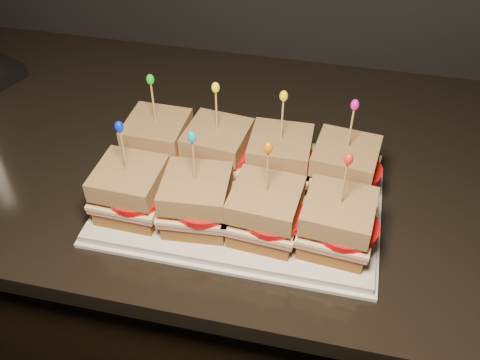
# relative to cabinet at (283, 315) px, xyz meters

# --- Properties ---
(cabinet) EXTENTS (2.57, 0.65, 0.88)m
(cabinet) POSITION_rel_cabinet_xyz_m (0.00, 0.00, 0.00)
(cabinet) COLOR black
(cabinet) RESTS_ON ground
(granite_slab) EXTENTS (2.61, 0.69, 0.03)m
(granite_slab) POSITION_rel_cabinet_xyz_m (0.00, 0.00, 0.46)
(granite_slab) COLOR black
(granite_slab) RESTS_ON cabinet
(platter) EXTENTS (0.42, 0.26, 0.02)m
(platter) POSITION_rel_cabinet_xyz_m (-0.07, -0.13, 0.48)
(platter) COLOR white
(platter) RESTS_ON granite_slab
(platter_rim) EXTENTS (0.43, 0.27, 0.01)m
(platter_rim) POSITION_rel_cabinet_xyz_m (-0.07, -0.13, 0.47)
(platter_rim) COLOR white
(platter_rim) RESTS_ON granite_slab
(sandwich_0_bread_bot) EXTENTS (0.09, 0.09, 0.03)m
(sandwich_0_bread_bot) POSITION_rel_cabinet_xyz_m (-0.22, -0.07, 0.50)
(sandwich_0_bread_bot) COLOR brown
(sandwich_0_bread_bot) RESTS_ON platter
(sandwich_0_ham) EXTENTS (0.10, 0.10, 0.01)m
(sandwich_0_ham) POSITION_rel_cabinet_xyz_m (-0.22, -0.07, 0.52)
(sandwich_0_ham) COLOR #C76962
(sandwich_0_ham) RESTS_ON sandwich_0_bread_bot
(sandwich_0_cheese) EXTENTS (0.10, 0.10, 0.01)m
(sandwich_0_cheese) POSITION_rel_cabinet_xyz_m (-0.22, -0.07, 0.53)
(sandwich_0_cheese) COLOR #FEE3A3
(sandwich_0_cheese) RESTS_ON sandwich_0_ham
(sandwich_0_tomato) EXTENTS (0.09, 0.09, 0.01)m
(sandwich_0_tomato) POSITION_rel_cabinet_xyz_m (-0.21, -0.08, 0.53)
(sandwich_0_tomato) COLOR red
(sandwich_0_tomato) RESTS_ON sandwich_0_cheese
(sandwich_0_bread_top) EXTENTS (0.09, 0.09, 0.03)m
(sandwich_0_bread_top) POSITION_rel_cabinet_xyz_m (-0.22, -0.07, 0.55)
(sandwich_0_bread_top) COLOR brown
(sandwich_0_bread_top) RESTS_ON sandwich_0_tomato
(sandwich_0_pick) EXTENTS (0.00, 0.00, 0.09)m
(sandwich_0_pick) POSITION_rel_cabinet_xyz_m (-0.22, -0.07, 0.60)
(sandwich_0_pick) COLOR tan
(sandwich_0_pick) RESTS_ON sandwich_0_bread_top
(sandwich_0_frill) EXTENTS (0.01, 0.01, 0.02)m
(sandwich_0_frill) POSITION_rel_cabinet_xyz_m (-0.22, -0.07, 0.64)
(sandwich_0_frill) COLOR #19BA19
(sandwich_0_frill) RESTS_ON sandwich_0_pick
(sandwich_1_bread_bot) EXTENTS (0.10, 0.10, 0.03)m
(sandwich_1_bread_bot) POSITION_rel_cabinet_xyz_m (-0.12, -0.07, 0.50)
(sandwich_1_bread_bot) COLOR brown
(sandwich_1_bread_bot) RESTS_ON platter
(sandwich_1_ham) EXTENTS (0.11, 0.11, 0.01)m
(sandwich_1_ham) POSITION_rel_cabinet_xyz_m (-0.12, -0.07, 0.52)
(sandwich_1_ham) COLOR #C76962
(sandwich_1_ham) RESTS_ON sandwich_1_bread_bot
(sandwich_1_cheese) EXTENTS (0.11, 0.11, 0.01)m
(sandwich_1_cheese) POSITION_rel_cabinet_xyz_m (-0.12, -0.07, 0.53)
(sandwich_1_cheese) COLOR #FEE3A3
(sandwich_1_cheese) RESTS_ON sandwich_1_ham
(sandwich_1_tomato) EXTENTS (0.09, 0.09, 0.01)m
(sandwich_1_tomato) POSITION_rel_cabinet_xyz_m (-0.11, -0.08, 0.53)
(sandwich_1_tomato) COLOR red
(sandwich_1_tomato) RESTS_ON sandwich_1_cheese
(sandwich_1_bread_top) EXTENTS (0.10, 0.10, 0.03)m
(sandwich_1_bread_top) POSITION_rel_cabinet_xyz_m (-0.12, -0.07, 0.55)
(sandwich_1_bread_top) COLOR brown
(sandwich_1_bread_top) RESTS_ON sandwich_1_tomato
(sandwich_1_pick) EXTENTS (0.00, 0.00, 0.09)m
(sandwich_1_pick) POSITION_rel_cabinet_xyz_m (-0.12, -0.07, 0.60)
(sandwich_1_pick) COLOR tan
(sandwich_1_pick) RESTS_ON sandwich_1_bread_top
(sandwich_1_frill) EXTENTS (0.01, 0.01, 0.02)m
(sandwich_1_frill) POSITION_rel_cabinet_xyz_m (-0.12, -0.07, 0.64)
(sandwich_1_frill) COLOR #FAF814
(sandwich_1_frill) RESTS_ON sandwich_1_pick
(sandwich_2_bread_bot) EXTENTS (0.09, 0.09, 0.03)m
(sandwich_2_bread_bot) POSITION_rel_cabinet_xyz_m (-0.02, -0.07, 0.50)
(sandwich_2_bread_bot) COLOR brown
(sandwich_2_bread_bot) RESTS_ON platter
(sandwich_2_ham) EXTENTS (0.10, 0.10, 0.01)m
(sandwich_2_ham) POSITION_rel_cabinet_xyz_m (-0.02, -0.07, 0.52)
(sandwich_2_ham) COLOR #C76962
(sandwich_2_ham) RESTS_ON sandwich_2_bread_bot
(sandwich_2_cheese) EXTENTS (0.10, 0.10, 0.01)m
(sandwich_2_cheese) POSITION_rel_cabinet_xyz_m (-0.02, -0.07, 0.53)
(sandwich_2_cheese) COLOR #FEE3A3
(sandwich_2_cheese) RESTS_ON sandwich_2_ham
(sandwich_2_tomato) EXTENTS (0.09, 0.09, 0.01)m
(sandwich_2_tomato) POSITION_rel_cabinet_xyz_m (-0.01, -0.08, 0.53)
(sandwich_2_tomato) COLOR red
(sandwich_2_tomato) RESTS_ON sandwich_2_cheese
(sandwich_2_bread_top) EXTENTS (0.09, 0.09, 0.03)m
(sandwich_2_bread_top) POSITION_rel_cabinet_xyz_m (-0.02, -0.07, 0.55)
(sandwich_2_bread_top) COLOR brown
(sandwich_2_bread_top) RESTS_ON sandwich_2_tomato
(sandwich_2_pick) EXTENTS (0.00, 0.00, 0.09)m
(sandwich_2_pick) POSITION_rel_cabinet_xyz_m (-0.02, -0.07, 0.60)
(sandwich_2_pick) COLOR tan
(sandwich_2_pick) RESTS_ON sandwich_2_bread_top
(sandwich_2_frill) EXTENTS (0.01, 0.01, 0.02)m
(sandwich_2_frill) POSITION_rel_cabinet_xyz_m (-0.02, -0.07, 0.64)
(sandwich_2_frill) COLOR yellow
(sandwich_2_frill) RESTS_ON sandwich_2_pick
(sandwich_3_bread_bot) EXTENTS (0.10, 0.10, 0.03)m
(sandwich_3_bread_bot) POSITION_rel_cabinet_xyz_m (0.08, -0.07, 0.50)
(sandwich_3_bread_bot) COLOR brown
(sandwich_3_bread_bot) RESTS_ON platter
(sandwich_3_ham) EXTENTS (0.11, 0.11, 0.01)m
(sandwich_3_ham) POSITION_rel_cabinet_xyz_m (0.08, -0.07, 0.52)
(sandwich_3_ham) COLOR #C76962
(sandwich_3_ham) RESTS_ON sandwich_3_bread_bot
(sandwich_3_cheese) EXTENTS (0.11, 0.11, 0.01)m
(sandwich_3_cheese) POSITION_rel_cabinet_xyz_m (0.08, -0.07, 0.53)
(sandwich_3_cheese) COLOR #FEE3A3
(sandwich_3_cheese) RESTS_ON sandwich_3_ham
(sandwich_3_tomato) EXTENTS (0.09, 0.09, 0.01)m
(sandwich_3_tomato) POSITION_rel_cabinet_xyz_m (0.09, -0.08, 0.53)
(sandwich_3_tomato) COLOR red
(sandwich_3_tomato) RESTS_ON sandwich_3_cheese
(sandwich_3_bread_top) EXTENTS (0.10, 0.10, 0.03)m
(sandwich_3_bread_top) POSITION_rel_cabinet_xyz_m (0.08, -0.07, 0.55)
(sandwich_3_bread_top) COLOR brown
(sandwich_3_bread_top) RESTS_ON sandwich_3_tomato
(sandwich_3_pick) EXTENTS (0.00, 0.00, 0.09)m
(sandwich_3_pick) POSITION_rel_cabinet_xyz_m (0.08, -0.07, 0.60)
(sandwich_3_pick) COLOR tan
(sandwich_3_pick) RESTS_ON sandwich_3_bread_top
(sandwich_3_frill) EXTENTS (0.01, 0.01, 0.02)m
(sandwich_3_frill) POSITION_rel_cabinet_xyz_m (0.08, -0.07, 0.64)
(sandwich_3_frill) COLOR #CB1594
(sandwich_3_frill) RESTS_ON sandwich_3_pick
(sandwich_4_bread_bot) EXTENTS (0.09, 0.09, 0.03)m
(sandwich_4_bread_bot) POSITION_rel_cabinet_xyz_m (-0.22, -0.19, 0.50)
(sandwich_4_bread_bot) COLOR brown
(sandwich_4_bread_bot) RESTS_ON platter
(sandwich_4_ham) EXTENTS (0.10, 0.10, 0.01)m
(sandwich_4_ham) POSITION_rel_cabinet_xyz_m (-0.22, -0.19, 0.52)
(sandwich_4_ham) COLOR #C76962
(sandwich_4_ham) RESTS_ON sandwich_4_bread_bot
(sandwich_4_cheese) EXTENTS (0.10, 0.10, 0.01)m
(sandwich_4_cheese) POSITION_rel_cabinet_xyz_m (-0.22, -0.19, 0.53)
(sandwich_4_cheese) COLOR #FEE3A3
(sandwich_4_cheese) RESTS_ON sandwich_4_ham
(sandwich_4_tomato) EXTENTS (0.09, 0.09, 0.01)m
(sandwich_4_tomato) POSITION_rel_cabinet_xyz_m (-0.21, -0.20, 0.53)
(sandwich_4_tomato) COLOR red
(sandwich_4_tomato) RESTS_ON sandwich_4_cheese
(sandwich_4_bread_top) EXTENTS (0.09, 0.09, 0.03)m
(sandwich_4_bread_top) POSITION_rel_cabinet_xyz_m (-0.22, -0.19, 0.55)
(sandwich_4_bread_top) COLOR brown
(sandwich_4_bread_top) RESTS_ON sandwich_4_tomato
(sandwich_4_pick) EXTENTS (0.00, 0.00, 0.09)m
(sandwich_4_pick) POSITION_rel_cabinet_xyz_m (-0.22, -0.19, 0.60)
(sandwich_4_pick) COLOR tan
(sandwich_4_pick) RESTS_ON sandwich_4_bread_top
(sandwich_4_frill) EXTENTS (0.01, 0.01, 0.02)m
(sandwich_4_frill) POSITION_rel_cabinet_xyz_m (-0.22, -0.19, 0.64)
(sandwich_4_frill) COLOR #0721DE
(sandwich_4_frill) RESTS_ON sandwich_4_pick
(sandwich_5_bread_bot) EXTENTS (0.10, 0.10, 0.03)m
(sandwich_5_bread_bot) POSITION_rel_cabinet_xyz_m (-0.12, -0.19, 0.50)
(sandwich_5_bread_bot) COLOR brown
(sandwich_5_bread_bot) RESTS_ON platter
(sandwich_5_ham) EXTENTS (0.11, 0.10, 0.01)m
(sandwich_5_ham) POSITION_rel_cabinet_xyz_m (-0.12, -0.19, 0.52)
(sandwich_5_ham) COLOR #C76962
(sandwich_5_ham) RESTS_ON sandwich_5_bread_bot
(sandwich_5_cheese) EXTENTS (0.11, 0.11, 0.01)m
(sandwich_5_cheese) POSITION_rel_cabinet_xyz_m (-0.12, -0.19, 0.53)
(sandwich_5_cheese) COLOR #FEE3A3
(sandwich_5_cheese) RESTS_ON sandwich_5_ham
(sandwich_5_tomato) EXTENTS (0.09, 0.09, 0.01)m
(sandwich_5_tomato) POSITION_rel_cabinet_xyz_m (-0.11, -0.20, 0.53)
(sandwich_5_tomato) COLOR red
(sandwich_5_tomato) RESTS_ON sandwich_5_cheese
(sandwich_5_bread_top) EXTENTS (0.10, 0.10, 0.03)m
(sandwich_5_bread_top) POSITION_rel_cabinet_xyz_m (-0.12, -0.19, 0.55)
(sandwich_5_bread_top) COLOR brown
(sandwich_5_bread_top) RESTS_ON sandwich_5_tomato
(sandwich_5_pick) EXTENTS (0.00, 0.00, 0.09)m
(sandwich_5_pick) POSITION_rel_cabinet_xyz_m (-0.12, -0.19, 0.60)
(sandwich_5_pick) COLOR tan
(sandwich_5_pick) RESTS_ON sandwich_5_bread_top
(sandwich_5_frill) EXTENTS (0.01, 0.01, 0.02)m
(sandwich_5_frill) POSITION_rel_cabinet_xyz_m (-0.12, -0.19, 0.64)
(sandwich_5_frill) COLOR #0DA3B5
(sandwich_5_frill) RESTS_ON sandwich_5_pick
(sandwich_6_bread_bot) EXTENTS (0.10, 0.10, 0.03)m
(sandwich_6_bread_bot) POSITION_rel_cabinet_xyz_m (-0.02, -0.19, 0.50)
(sandwich_6_bread_bot) COLOR brown
(sandwich_6_bread_bot) RESTS_ON platter
(sandwich_6_ham) EXTENTS (0.11, 0.10, 0.01)m
(sandwich_6_ham) POSITION_rel_cabinet_xyz_m (-0.02, -0.19, 0.52)
(sandwich_6_ham) COLOR #C76962
(sandwich_6_ham) RESTS_ON sandwich_6_bread_bot
(sandwich_6_cheese) EXTENTS (0.11, 0.10, 0.01)m
(sandwich_6_cheese) POSITION_rel_cabinet_xyz_m (-0.02, -0.19, 0.53)
(sandwich_6_cheese) COLOR #FEE3A3
(sandwich_6_cheese) RESTS_ON sandwich_6_ham
(sandwich_6_tomato) EXTENTS (0.09, 0.09, 0.01)m
(sandwich_6_tomato) POSITION_rel_cabinet_xyz_m (-0.01, -0.20, 0.53)
(sandwich_6_tomato) COLOR red
(sandwich_6_tomato) RESTS_ON sandwich_6_cheese
(sandwich_6_bread_top) EXTENTS (0.10, 0.10, 0.03)m
(sandwich_6_bread_top) POSITION_rel_cabinet_xyz_m (-0.02, -0.19, 0.55)
(sandwich_6_bread_top) COLOR brown
(sandwich_6_bread_top) RESTS_ON sandwich_6_tomato
(sandwich_6_pick) EXTENTS (0.00, 0.00, 0.09)m
(sandwich_6_pick) POSITION_rel_cabinet_xyz_m (-0.02, -0.19, 0.60)
(sandwich_6_pick) COLOR tan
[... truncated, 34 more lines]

